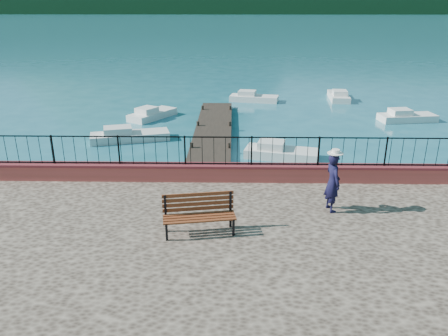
{
  "coord_description": "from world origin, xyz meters",
  "views": [
    {
      "loc": [
        -0.94,
        -9.94,
        6.84
      ],
      "look_at": [
        -1.17,
        2.0,
        2.3
      ],
      "focal_mm": 35.0,
      "sensor_mm": 36.0,
      "label": 1
    }
  ],
  "objects_px": {
    "person": "(333,182)",
    "boat_2": "(408,115)",
    "boat_3": "(152,112)",
    "boat_0": "(130,133)",
    "boat_5": "(339,94)",
    "boat_4": "(254,96)",
    "boat_1": "(282,150)",
    "park_bench": "(199,222)"
  },
  "relations": [
    {
      "from": "park_bench",
      "to": "person",
      "type": "relative_size",
      "value": 1.12
    },
    {
      "from": "park_bench",
      "to": "boat_3",
      "type": "height_order",
      "value": "park_bench"
    },
    {
      "from": "boat_0",
      "to": "boat_1",
      "type": "xyz_separation_m",
      "value": [
        7.73,
        -2.6,
        0.0
      ]
    },
    {
      "from": "park_bench",
      "to": "boat_1",
      "type": "xyz_separation_m",
      "value": [
        3.17,
        9.35,
        -1.11
      ]
    },
    {
      "from": "boat_0",
      "to": "boat_5",
      "type": "bearing_deg",
      "value": 23.17
    },
    {
      "from": "boat_2",
      "to": "boat_4",
      "type": "relative_size",
      "value": 0.97
    },
    {
      "from": "park_bench",
      "to": "boat_3",
      "type": "relative_size",
      "value": 0.59
    },
    {
      "from": "boat_2",
      "to": "boat_0",
      "type": "bearing_deg",
      "value": -172.94
    },
    {
      "from": "boat_0",
      "to": "boat_4",
      "type": "distance_m",
      "value": 12.13
    },
    {
      "from": "park_bench",
      "to": "person",
      "type": "bearing_deg",
      "value": 11.22
    },
    {
      "from": "park_bench",
      "to": "boat_0",
      "type": "relative_size",
      "value": 0.48
    },
    {
      "from": "boat_0",
      "to": "boat_3",
      "type": "distance_m",
      "value": 4.81
    },
    {
      "from": "boat_4",
      "to": "boat_3",
      "type": "bearing_deg",
      "value": -131.03
    },
    {
      "from": "person",
      "to": "boat_3",
      "type": "xyz_separation_m",
      "value": [
        -7.9,
        15.35,
        -1.66
      ]
    },
    {
      "from": "boat_3",
      "to": "boat_4",
      "type": "height_order",
      "value": "same"
    },
    {
      "from": "boat_0",
      "to": "boat_4",
      "type": "relative_size",
      "value": 1.16
    },
    {
      "from": "boat_0",
      "to": "boat_5",
      "type": "relative_size",
      "value": 1.19
    },
    {
      "from": "boat_0",
      "to": "boat_3",
      "type": "xyz_separation_m",
      "value": [
        0.35,
        4.8,
        0.0
      ]
    },
    {
      "from": "boat_4",
      "to": "boat_1",
      "type": "bearing_deg",
      "value": -75.24
    },
    {
      "from": "park_bench",
      "to": "boat_0",
      "type": "height_order",
      "value": "park_bench"
    },
    {
      "from": "park_bench",
      "to": "boat_5",
      "type": "distance_m",
      "value": 24.36
    },
    {
      "from": "park_bench",
      "to": "boat_4",
      "type": "height_order",
      "value": "park_bench"
    },
    {
      "from": "boat_1",
      "to": "boat_3",
      "type": "height_order",
      "value": "same"
    },
    {
      "from": "boat_1",
      "to": "boat_4",
      "type": "distance_m",
      "value": 12.54
    },
    {
      "from": "boat_0",
      "to": "boat_2",
      "type": "bearing_deg",
      "value": -0.51
    },
    {
      "from": "boat_1",
      "to": "boat_5",
      "type": "distance_m",
      "value": 14.48
    },
    {
      "from": "person",
      "to": "boat_4",
      "type": "height_order",
      "value": "person"
    },
    {
      "from": "boat_3",
      "to": "boat_5",
      "type": "xyz_separation_m",
      "value": [
        13.02,
        5.93,
        0.0
      ]
    },
    {
      "from": "boat_1",
      "to": "boat_4",
      "type": "relative_size",
      "value": 0.97
    },
    {
      "from": "boat_2",
      "to": "park_bench",
      "type": "bearing_deg",
      "value": -133.41
    },
    {
      "from": "person",
      "to": "boat_2",
      "type": "xyz_separation_m",
      "value": [
        7.89,
        14.89,
        -1.66
      ]
    },
    {
      "from": "boat_1",
      "to": "park_bench",
      "type": "bearing_deg",
      "value": -95.07
    },
    {
      "from": "boat_0",
      "to": "boat_4",
      "type": "bearing_deg",
      "value": 39.26
    },
    {
      "from": "boat_4",
      "to": "person",
      "type": "bearing_deg",
      "value": -75.09
    },
    {
      "from": "boat_0",
      "to": "boat_1",
      "type": "relative_size",
      "value": 1.19
    },
    {
      "from": "boat_2",
      "to": "boat_3",
      "type": "xyz_separation_m",
      "value": [
        -15.8,
        0.46,
        0.0
      ]
    },
    {
      "from": "boat_2",
      "to": "boat_3",
      "type": "distance_m",
      "value": 15.8
    },
    {
      "from": "boat_2",
      "to": "boat_5",
      "type": "height_order",
      "value": "same"
    },
    {
      "from": "person",
      "to": "boat_3",
      "type": "distance_m",
      "value": 17.34
    },
    {
      "from": "boat_1",
      "to": "boat_4",
      "type": "height_order",
      "value": "same"
    },
    {
      "from": "boat_0",
      "to": "boat_1",
      "type": "distance_m",
      "value": 8.16
    },
    {
      "from": "boat_1",
      "to": "boat_5",
      "type": "height_order",
      "value": "same"
    }
  ]
}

